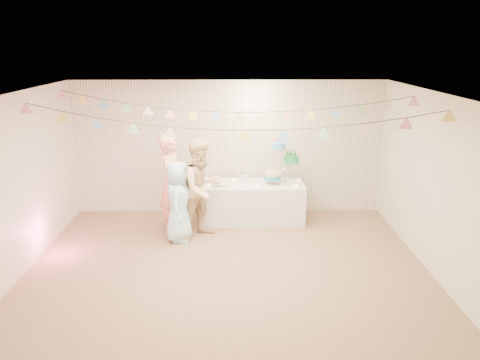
{
  "coord_description": "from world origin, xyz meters",
  "views": [
    {
      "loc": [
        0.1,
        -6.39,
        3.27
      ],
      "look_at": [
        0.2,
        0.8,
        1.15
      ],
      "focal_mm": 35.0,
      "sensor_mm": 36.0,
      "label": 1
    }
  ],
  "objects_px": {
    "person_adult_a": "(172,184)",
    "person_adult_b": "(202,189)",
    "cake_stand": "(281,161)",
    "table": "(251,202)",
    "person_child": "(178,202)"
  },
  "relations": [
    {
      "from": "person_child",
      "to": "table",
      "type": "bearing_deg",
      "value": -51.64
    },
    {
      "from": "person_adult_a",
      "to": "person_adult_b",
      "type": "relative_size",
      "value": 1.02
    },
    {
      "from": "person_adult_a",
      "to": "person_child",
      "type": "distance_m",
      "value": 0.47
    },
    {
      "from": "person_adult_a",
      "to": "person_adult_b",
      "type": "distance_m",
      "value": 0.59
    },
    {
      "from": "cake_stand",
      "to": "person_adult_b",
      "type": "bearing_deg",
      "value": -150.71
    },
    {
      "from": "person_adult_a",
      "to": "person_adult_b",
      "type": "xyz_separation_m",
      "value": [
        0.53,
        -0.25,
        -0.02
      ]
    },
    {
      "from": "cake_stand",
      "to": "person_child",
      "type": "relative_size",
      "value": 0.58
    },
    {
      "from": "person_adult_b",
      "to": "person_child",
      "type": "height_order",
      "value": "person_adult_b"
    },
    {
      "from": "person_adult_b",
      "to": "person_child",
      "type": "bearing_deg",
      "value": 159.46
    },
    {
      "from": "cake_stand",
      "to": "person_adult_b",
      "type": "relative_size",
      "value": 0.46
    },
    {
      "from": "table",
      "to": "person_adult_a",
      "type": "xyz_separation_m",
      "value": [
        -1.41,
        -0.5,
        0.52
      ]
    },
    {
      "from": "cake_stand",
      "to": "person_adult_a",
      "type": "distance_m",
      "value": 2.05
    },
    {
      "from": "person_child",
      "to": "person_adult_a",
      "type": "bearing_deg",
      "value": 22.03
    },
    {
      "from": "table",
      "to": "person_adult_b",
      "type": "xyz_separation_m",
      "value": [
        -0.88,
        -0.75,
        0.51
      ]
    },
    {
      "from": "table",
      "to": "person_adult_b",
      "type": "height_order",
      "value": "person_adult_b"
    }
  ]
}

